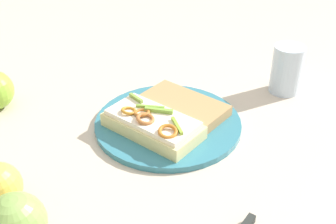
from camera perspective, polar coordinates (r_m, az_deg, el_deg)
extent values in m
plane|color=beige|center=(0.83, 0.00, -1.84)|extent=(2.00, 2.00, 0.00)
cylinder|color=teal|center=(0.83, 0.00, -1.50)|extent=(0.28, 0.28, 0.01)
cube|color=beige|center=(0.79, -2.03, -1.85)|extent=(0.14, 0.20, 0.02)
cube|color=#F0E4CB|center=(0.78, -2.05, -0.82)|extent=(0.13, 0.18, 0.01)
torus|color=#AE6835|center=(0.76, -3.01, -0.90)|extent=(0.05, 0.05, 0.02)
torus|color=#B87A24|center=(0.79, -5.21, 0.17)|extent=(0.04, 0.04, 0.01)
torus|color=#B0692A|center=(0.78, -3.47, -0.08)|extent=(0.04, 0.04, 0.01)
torus|color=#C37125|center=(0.73, -0.02, -2.59)|extent=(0.04, 0.04, 0.02)
cube|color=#88AE36|center=(0.75, 1.20, -1.82)|extent=(0.04, 0.03, 0.01)
cube|color=#7E9F41|center=(0.82, -4.24, 1.85)|extent=(0.02, 0.03, 0.01)
cube|color=#74A43B|center=(0.80, -2.35, 0.68)|extent=(0.01, 0.05, 0.01)
cube|color=#7DAE41|center=(0.78, -1.22, 0.21)|extent=(0.01, 0.05, 0.01)
cube|color=tan|center=(0.85, 1.89, 0.73)|extent=(0.15, 0.19, 0.02)
sphere|color=#7DA44D|center=(0.62, -19.46, -13.63)|extent=(0.09, 0.09, 0.08)
cylinder|color=silver|center=(0.95, 15.39, 5.45)|extent=(0.06, 0.06, 0.10)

